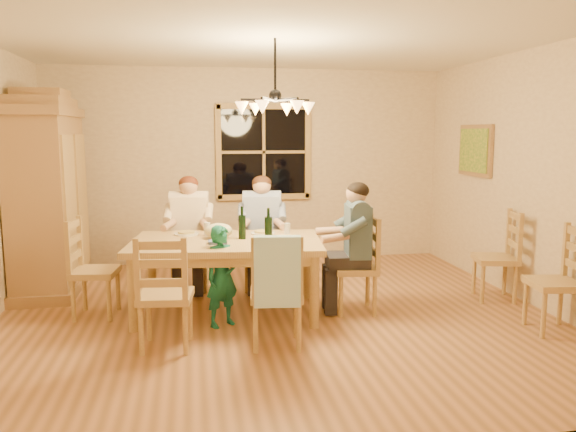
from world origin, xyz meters
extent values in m
plane|color=#936035|center=(0.00, 0.00, 0.00)|extent=(5.50, 5.50, 0.00)
cube|color=white|center=(0.00, 0.00, 2.70)|extent=(5.50, 5.00, 0.02)
cube|color=#C5AB8B|center=(0.00, 2.50, 1.35)|extent=(5.50, 0.02, 2.70)
cube|color=#C5AB8B|center=(2.75, 0.00, 1.35)|extent=(0.02, 5.00, 2.70)
cube|color=black|center=(0.20, 2.48, 1.55)|extent=(1.20, 0.03, 1.20)
cube|color=#A47C48|center=(0.20, 2.46, 1.55)|extent=(1.30, 0.06, 1.30)
cube|color=olive|center=(2.72, 1.20, 1.60)|extent=(0.04, 0.78, 0.64)
cube|color=#1E6B2D|center=(2.69, 1.20, 1.60)|extent=(0.02, 0.68, 0.54)
cylinder|color=black|center=(0.00, 0.00, 2.44)|extent=(0.02, 0.02, 0.53)
sphere|color=black|center=(0.00, 0.00, 2.17)|extent=(0.12, 0.12, 0.12)
cylinder|color=black|center=(0.16, 0.00, 2.13)|extent=(0.34, 0.02, 0.02)
cone|color=#FFB259|center=(0.32, 0.00, 2.05)|extent=(0.13, 0.13, 0.12)
cylinder|color=black|center=(0.08, 0.14, 2.13)|extent=(0.19, 0.31, 0.02)
cone|color=#FFB259|center=(0.16, 0.28, 2.05)|extent=(0.13, 0.13, 0.12)
cylinder|color=black|center=(-0.08, 0.14, 2.13)|extent=(0.19, 0.31, 0.02)
cone|color=#FFB259|center=(-0.16, 0.28, 2.05)|extent=(0.13, 0.13, 0.12)
cylinder|color=black|center=(-0.16, 0.00, 2.13)|extent=(0.34, 0.02, 0.02)
cone|color=#FFB259|center=(-0.32, 0.00, 2.05)|extent=(0.13, 0.13, 0.12)
cylinder|color=black|center=(-0.08, -0.14, 2.13)|extent=(0.19, 0.31, 0.02)
cone|color=#FFB259|center=(-0.16, -0.28, 2.05)|extent=(0.13, 0.13, 0.12)
cylinder|color=black|center=(0.08, -0.14, 2.13)|extent=(0.19, 0.31, 0.02)
cone|color=#FFB259|center=(0.16, -0.28, 2.05)|extent=(0.13, 0.13, 0.12)
cube|color=olive|center=(-2.43, 1.34, 1.00)|extent=(0.60, 1.30, 2.00)
cube|color=olive|center=(-2.43, 1.34, 2.05)|extent=(0.66, 1.40, 0.10)
cube|color=olive|center=(-2.43, 1.34, 2.15)|extent=(0.58, 1.00, 0.12)
cube|color=olive|center=(-2.43, 1.34, 2.25)|extent=(0.52, 0.55, 0.10)
cube|color=#A47C48|center=(-2.12, 1.01, 1.00)|extent=(0.03, 0.55, 1.60)
cube|color=#A47C48|center=(-2.12, 1.67, 1.00)|extent=(0.03, 0.55, 1.60)
cube|color=olive|center=(-2.43, 1.34, 0.06)|extent=(0.66, 1.40, 0.12)
cube|color=#B0874E|center=(-0.48, 0.14, 0.73)|extent=(1.99, 1.35, 0.06)
cube|color=#A47C48|center=(-0.48, 0.14, 0.65)|extent=(1.83, 1.19, 0.10)
cylinder|color=#A47C48|center=(-1.36, -0.23, 0.35)|extent=(0.09, 0.09, 0.70)
cylinder|color=#A47C48|center=(0.30, -0.43, 0.35)|extent=(0.09, 0.09, 0.70)
cylinder|color=#A47C48|center=(-1.26, 0.71, 0.35)|extent=(0.09, 0.09, 0.70)
cylinder|color=#A47C48|center=(0.41, 0.51, 0.35)|extent=(0.09, 0.09, 0.70)
cube|color=#A47C48|center=(-0.84, 1.07, 0.45)|extent=(0.48, 0.47, 0.06)
cube|color=#A47C48|center=(-0.84, 1.07, 0.72)|extent=(0.38, 0.09, 0.54)
cube|color=#A47C48|center=(-0.01, 0.98, 0.45)|extent=(0.48, 0.47, 0.06)
cube|color=#A47C48|center=(-0.01, 0.98, 0.72)|extent=(0.38, 0.09, 0.54)
cube|color=#A47C48|center=(-1.04, -0.69, 0.45)|extent=(0.48, 0.47, 0.06)
cube|color=#A47C48|center=(-1.04, -0.69, 0.72)|extent=(0.38, 0.09, 0.54)
cube|color=#A47C48|center=(-0.11, -0.79, 0.45)|extent=(0.48, 0.47, 0.06)
cube|color=#A47C48|center=(-0.11, -0.79, 0.72)|extent=(0.38, 0.09, 0.54)
cube|color=#A47C48|center=(-1.77, 0.29, 0.45)|extent=(0.47, 0.48, 0.06)
cube|color=#A47C48|center=(-1.77, 0.29, 0.72)|extent=(0.09, 0.38, 0.54)
cube|color=#A47C48|center=(0.82, -0.01, 0.45)|extent=(0.47, 0.48, 0.06)
cube|color=#A47C48|center=(0.82, -0.01, 0.72)|extent=(0.09, 0.38, 0.54)
cube|color=beige|center=(-0.84, 1.07, 0.84)|extent=(0.42, 0.26, 0.52)
cube|color=#262328|center=(-0.84, 1.07, 0.53)|extent=(0.43, 0.46, 0.14)
sphere|color=tan|center=(-0.84, 1.07, 1.22)|extent=(0.21, 0.21, 0.21)
ellipsoid|color=#592614|center=(-0.84, 1.07, 1.25)|extent=(0.22, 0.22, 0.17)
cube|color=#38509C|center=(-0.01, 0.98, 0.84)|extent=(0.42, 0.26, 0.52)
cube|color=#262328|center=(-0.01, 0.98, 0.53)|extent=(0.43, 0.46, 0.14)
sphere|color=tan|center=(-0.01, 0.98, 1.22)|extent=(0.21, 0.21, 0.21)
ellipsoid|color=#381E11|center=(-0.01, 0.98, 1.25)|extent=(0.22, 0.22, 0.17)
cube|color=#42586B|center=(0.82, -0.01, 0.84)|extent=(0.26, 0.42, 0.52)
cube|color=#262328|center=(0.82, -0.01, 0.53)|extent=(0.46, 0.43, 0.14)
sphere|color=tan|center=(0.82, -0.01, 1.22)|extent=(0.21, 0.21, 0.21)
ellipsoid|color=black|center=(0.82, -0.01, 1.25)|extent=(0.22, 0.22, 0.17)
cube|color=#ADD8EA|center=(-0.13, -0.98, 0.70)|extent=(0.39, 0.14, 0.58)
cylinder|color=black|center=(-0.31, 0.18, 0.93)|extent=(0.08, 0.08, 0.33)
cylinder|color=black|center=(-0.07, 0.03, 0.93)|extent=(0.08, 0.08, 0.33)
cylinder|color=white|center=(-0.87, 0.50, 0.77)|extent=(0.26, 0.26, 0.02)
cylinder|color=white|center=(-0.08, 0.41, 0.77)|extent=(0.26, 0.26, 0.02)
cylinder|color=white|center=(0.14, 0.06, 0.77)|extent=(0.26, 0.26, 0.02)
cylinder|color=silver|center=(-0.66, 0.41, 0.83)|extent=(0.06, 0.06, 0.14)
cylinder|color=silver|center=(0.15, 0.22, 0.83)|extent=(0.06, 0.06, 0.14)
ellipsoid|color=beige|center=(0.03, -0.25, 0.82)|extent=(0.20, 0.20, 0.11)
cube|color=#55629C|center=(-0.57, -0.03, 0.78)|extent=(0.19, 0.16, 0.03)
ellipsoid|color=beige|center=(-0.55, 0.25, 0.84)|extent=(0.28, 0.22, 0.15)
imported|color=#176857|center=(-0.54, -0.21, 0.48)|extent=(0.42, 0.38, 0.97)
cube|color=#A47C48|center=(2.45, -0.88, 0.45)|extent=(0.47, 0.49, 0.06)
cube|color=#A47C48|center=(2.45, -0.88, 0.72)|extent=(0.10, 0.38, 0.54)
cube|color=#A47C48|center=(2.45, 0.15, 0.45)|extent=(0.51, 0.53, 0.06)
cube|color=#A47C48|center=(2.45, 0.15, 0.72)|extent=(0.14, 0.38, 0.54)
camera|label=1|loc=(-0.80, -5.38, 1.83)|focal=35.00mm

